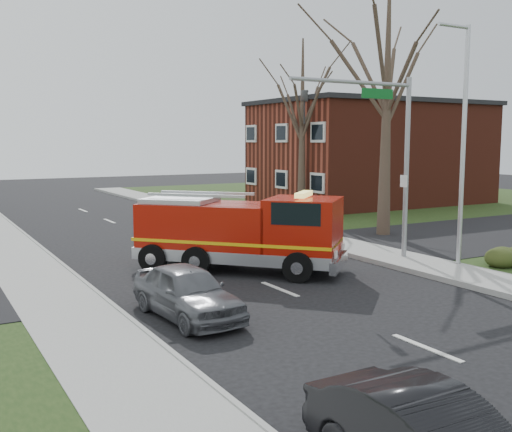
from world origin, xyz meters
TOP-DOWN VIEW (x-y plane):
  - ground at (0.00, 0.00)m, footprint 120.00×120.00m
  - sidewalk_right at (6.20, 0.00)m, footprint 2.40×80.00m
  - sidewalk_left at (-6.20, 0.00)m, footprint 2.40×80.00m
  - brick_building at (19.00, 18.00)m, footprint 15.40×10.40m
  - health_center_sign at (10.50, 12.50)m, footprint 0.12×2.00m
  - hedge_corner at (9.00, -1.00)m, footprint 2.80×2.00m
  - bare_tree_near at (9.50, 6.00)m, footprint 6.00×6.00m
  - bare_tree_far at (11.00, 15.00)m, footprint 5.25×5.25m
  - traffic_signal_mast at (5.21, 1.50)m, footprint 5.29×0.18m
  - streetlight_pole at (7.14, -0.50)m, footprint 1.48×0.16m
  - fire_engine at (0.28, 2.94)m, footprint 6.49×6.69m
  - parked_car_maroon at (-3.60, -1.30)m, footprint 1.87×4.10m

SIDE VIEW (x-z plane):
  - ground at x=0.00m, z-range 0.00..0.00m
  - sidewalk_right at x=6.20m, z-range 0.00..0.15m
  - sidewalk_left at x=-6.20m, z-range 0.00..0.15m
  - hedge_corner at x=9.00m, z-range 0.13..1.03m
  - parked_car_maroon at x=-3.60m, z-range 0.00..1.36m
  - health_center_sign at x=10.50m, z-range 0.18..1.58m
  - fire_engine at x=0.28m, z-range -0.13..2.67m
  - brick_building at x=19.00m, z-range 0.03..7.28m
  - streetlight_pole at x=7.14m, z-range 0.35..8.75m
  - traffic_signal_mast at x=5.21m, z-range 1.31..8.11m
  - bare_tree_far at x=11.00m, z-range 1.24..11.74m
  - bare_tree_near at x=9.50m, z-range 1.41..13.41m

